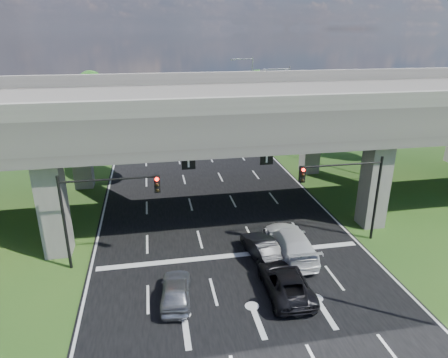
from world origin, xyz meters
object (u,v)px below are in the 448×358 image
object	(u,v)px
car_silver	(176,290)
signal_left	(101,203)
car_white	(290,242)
car_dark	(262,248)
streetlight_far	(284,105)
streetlight_beyond	(249,86)
signal_right	(349,185)
car_trailing	(286,282)

from	to	relation	value
car_silver	signal_left	bearing A→B (deg)	-41.94
car_silver	car_white	bearing A→B (deg)	-149.81
car_silver	car_dark	bearing A→B (deg)	-143.10
streetlight_far	streetlight_beyond	size ratio (longest dim) A/B	1.00
car_white	streetlight_far	bearing A→B (deg)	-105.43
signal_left	streetlight_beyond	size ratio (longest dim) A/B	0.60
signal_right	car_silver	xyz separation A→B (m)	(-11.71, -4.35, -3.49)
signal_left	car_trailing	bearing A→B (deg)	-25.48
signal_right	car_white	distance (m)	5.37
car_white	signal_right	bearing A→B (deg)	-165.61
streetlight_far	streetlight_beyond	distance (m)	16.00
streetlight_beyond	car_dark	world-z (taller)	streetlight_beyond
signal_left	car_dark	world-z (taller)	signal_left
signal_right	signal_left	world-z (taller)	same
streetlight_beyond	car_trailing	distance (m)	41.88
streetlight_beyond	car_white	xyz separation A→B (m)	(-6.41, -37.00, -4.96)
signal_right	streetlight_beyond	distance (m)	36.17
streetlight_beyond	car_white	distance (m)	37.88
signal_left	car_trailing	distance (m)	11.52
car_trailing	car_dark	bearing A→B (deg)	-83.62
streetlight_beyond	car_trailing	bearing A→B (deg)	-101.10
signal_left	car_white	xyz separation A→B (m)	(11.51, -0.94, -3.30)
car_silver	car_trailing	bearing A→B (deg)	-177.62
car_silver	signal_right	bearing A→B (deg)	-153.66
signal_left	car_silver	distance (m)	6.83
car_silver	car_dark	world-z (taller)	car_dark
signal_left	streetlight_beyond	xyz separation A→B (m)	(17.92, 36.06, 1.66)
car_silver	car_white	xyz separation A→B (m)	(7.58, 3.41, 0.19)
streetlight_far	signal_left	bearing A→B (deg)	-131.78
streetlight_far	car_trailing	distance (m)	26.54
car_silver	car_white	size ratio (longest dim) A/B	0.66
signal_left	car_white	bearing A→B (deg)	-4.68
signal_right	signal_left	bearing A→B (deg)	180.00
streetlight_beyond	car_silver	world-z (taller)	streetlight_beyond
signal_left	streetlight_far	xyz separation A→B (m)	(17.92, 20.06, 1.66)
streetlight_beyond	car_dark	size ratio (longest dim) A/B	2.42
car_dark	car_white	size ratio (longest dim) A/B	0.70
signal_right	streetlight_beyond	world-z (taller)	streetlight_beyond
streetlight_far	streetlight_beyond	bearing A→B (deg)	90.00
streetlight_far	car_dark	bearing A→B (deg)	-111.56
streetlight_far	car_dark	size ratio (longest dim) A/B	2.42
signal_right	car_dark	world-z (taller)	signal_right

